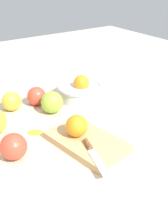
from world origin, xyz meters
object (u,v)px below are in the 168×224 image
Objects in this scene: cutting_board at (87,142)px; apple_front_left_2 at (11,101)px; apple_mid_left_2 at (52,102)px; apple_front_right at (14,147)px; orange_on_board at (77,126)px; apple_mid_left at (37,96)px; bowl at (80,90)px; knife at (92,151)px.

apple_front_left_2 reaches higher than cutting_board.
cutting_board is 3.01× the size of apple_mid_left_2.
orange_on_board is at bearing 80.34° from apple_front_right.
orange_on_board is 0.32m from apple_front_left_2.
apple_front_left_2 is (-0.01, -0.10, -0.00)m from apple_mid_left.
knife is (0.35, -0.20, -0.01)m from bowl.
apple_mid_left is (-0.33, -0.00, 0.02)m from cutting_board.
orange_on_board is 0.84× the size of apple_mid_left_2.
apple_mid_left is at bearing -168.64° from apple_mid_left_2.
knife is at bearing -22.98° from cutting_board.
orange_on_board is at bearing -8.43° from apple_mid_left_2.
apple_mid_left_2 is 1.12× the size of apple_front_left_2.
bowl is 0.27m from apple_front_left_2.
apple_front_left_2 is (-0.10, -0.11, -0.00)m from apple_mid_left_2.
bowl is 2.48× the size of apple_front_right.
bowl is 2.35× the size of apple_mid_left_2.
apple_front_right reaches higher than apple_front_left_2.
apple_mid_left is at bearing 83.17° from apple_front_left_2.
apple_front_left_2 is (-0.31, -0.08, -0.02)m from orange_on_board.
apple_front_right is 1.06× the size of apple_mid_left.
cutting_board is 3.38× the size of apple_front_left_2.
cutting_board is at bearing -4.04° from apple_mid_left_2.
apple_mid_left_2 reaches higher than apple_front_left_2.
bowl reaches higher than cutting_board.
cutting_board is 0.07m from knife.
apple_mid_left is at bearing 176.04° from knife.
apple_mid_left_2 is (0.04, -0.15, 0.00)m from bowl.
apple_front_left_2 is at bearing -164.18° from cutting_board.
apple_front_left_2 is at bearing -170.47° from knife.
apple_mid_left_2 is (-0.31, 0.05, 0.01)m from knife.
knife is 2.04× the size of apple_front_right.
orange_on_board reaches higher than apple_mid_left.
apple_front_right reaches higher than knife.
apple_front_right is 0.30m from apple_front_left_2.
bowl is at bearing 150.54° from knife.
apple_front_right is at bearing -107.28° from cutting_board.
apple_front_left_2 is (-0.41, -0.07, 0.01)m from knife.
bowl is 2.63× the size of apple_front_left_2.
apple_front_right is at bearing -36.89° from apple_mid_left.
bowl is 0.78× the size of cutting_board.
knife is 0.31m from apple_mid_left_2.
apple_front_right is at bearing -59.27° from bowl.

